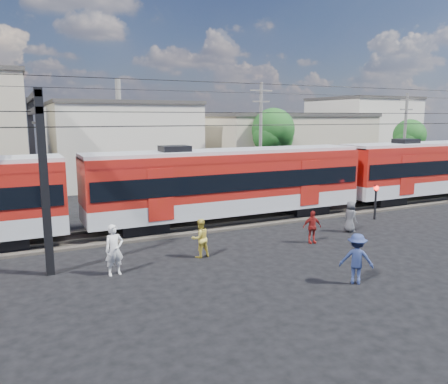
# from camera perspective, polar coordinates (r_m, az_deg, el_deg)

# --- Properties ---
(ground) EXTENTS (120.00, 120.00, 0.00)m
(ground) POSITION_cam_1_polar(r_m,az_deg,el_deg) (18.56, 12.19, -9.18)
(ground) COLOR black
(ground) RESTS_ON ground
(track_bed) EXTENTS (70.00, 3.40, 0.12)m
(track_bed) POSITION_cam_1_polar(r_m,az_deg,el_deg) (25.06, 0.91, -3.84)
(track_bed) COLOR #2D2823
(track_bed) RESTS_ON ground
(rail_near) EXTENTS (70.00, 0.12, 0.12)m
(rail_near) POSITION_cam_1_polar(r_m,az_deg,el_deg) (24.39, 1.71, -3.94)
(rail_near) COLOR #59544C
(rail_near) RESTS_ON track_bed
(rail_far) EXTENTS (70.00, 0.12, 0.12)m
(rail_far) POSITION_cam_1_polar(r_m,az_deg,el_deg) (25.69, 0.17, -3.23)
(rail_far) COLOR #59544C
(rail_far) RESTS_ON track_bed
(commuter_train) EXTENTS (50.30, 3.08, 4.17)m
(commuter_train) POSITION_cam_1_polar(r_m,az_deg,el_deg) (24.66, 1.13, 1.48)
(commuter_train) COLOR black
(commuter_train) RESTS_ON ground
(catenary) EXTENTS (70.00, 9.30, 7.52)m
(catenary) POSITION_cam_1_polar(r_m,az_deg,el_deg) (21.91, -19.89, 7.05)
(catenary) COLOR black
(catenary) RESTS_ON ground
(building_midwest) EXTENTS (12.24, 12.24, 7.30)m
(building_midwest) POSITION_cam_1_polar(r_m,az_deg,el_deg) (41.80, -13.42, 6.35)
(building_midwest) COLOR beige
(building_midwest) RESTS_ON ground
(building_mideast) EXTENTS (16.32, 10.20, 6.30)m
(building_mideast) POSITION_cam_1_polar(r_m,az_deg,el_deg) (45.34, 7.75, 6.14)
(building_mideast) COLOR tan
(building_mideast) RESTS_ON ground
(building_east) EXTENTS (10.20, 10.20, 8.30)m
(building_east) POSITION_cam_1_polar(r_m,az_deg,el_deg) (57.13, 17.42, 7.52)
(building_east) COLOR beige
(building_east) RESTS_ON ground
(utility_pole_mid) EXTENTS (1.80, 0.24, 8.50)m
(utility_pole_mid) POSITION_cam_1_polar(r_m,az_deg,el_deg) (33.41, 4.80, 7.29)
(utility_pole_mid) COLOR slate
(utility_pole_mid) RESTS_ON ground
(utility_pole_east) EXTENTS (1.80, 0.24, 8.00)m
(utility_pole_east) POSITION_cam_1_polar(r_m,az_deg,el_deg) (41.60, 22.51, 6.72)
(utility_pole_east) COLOR slate
(utility_pole_east) RESTS_ON ground
(tree_near) EXTENTS (3.82, 3.64, 6.72)m
(tree_near) POSITION_cam_1_polar(r_m,az_deg,el_deg) (37.70, 6.61, 7.74)
(tree_near) COLOR #382619
(tree_near) RESTS_ON ground
(tree_far) EXTENTS (3.36, 3.12, 5.76)m
(tree_far) POSITION_cam_1_polar(r_m,az_deg,el_deg) (46.79, 23.12, 6.58)
(tree_far) COLOR #382619
(tree_far) RESTS_ON ground
(pedestrian_a) EXTENTS (0.78, 0.57, 1.96)m
(pedestrian_a) POSITION_cam_1_polar(r_m,az_deg,el_deg) (17.20, -14.14, -7.35)
(pedestrian_a) COLOR silver
(pedestrian_a) RESTS_ON ground
(pedestrian_b) EXTENTS (0.89, 0.74, 1.68)m
(pedestrian_b) POSITION_cam_1_polar(r_m,az_deg,el_deg) (18.80, -3.13, -6.04)
(pedestrian_b) COLOR gold
(pedestrian_b) RESTS_ON ground
(pedestrian_c) EXTENTS (1.36, 1.29, 1.85)m
(pedestrian_c) POSITION_cam_1_polar(r_m,az_deg,el_deg) (16.57, 16.93, -8.34)
(pedestrian_c) COLOR navy
(pedestrian_c) RESTS_ON ground
(pedestrian_d) EXTENTS (0.98, 0.56, 1.58)m
(pedestrian_d) POSITION_cam_1_polar(r_m,az_deg,el_deg) (21.27, 11.42, -4.50)
(pedestrian_d) COLOR maroon
(pedestrian_d) RESTS_ON ground
(pedestrian_e) EXTENTS (0.56, 0.83, 1.64)m
(pedestrian_e) POSITION_cam_1_polar(r_m,az_deg,el_deg) (23.80, 16.17, -3.09)
(pedestrian_e) COLOR #4A4B4F
(pedestrian_e) RESTS_ON ground
(car_silver) EXTENTS (3.84, 1.98, 1.25)m
(car_silver) POSITION_cam_1_polar(r_m,az_deg,el_deg) (41.81, 24.72, 1.54)
(car_silver) COLOR #B9BBC0
(car_silver) RESTS_ON ground
(car_white) EXTENTS (4.42, 1.82, 1.42)m
(car_white) POSITION_cam_1_polar(r_m,az_deg,el_deg) (45.17, 25.89, 2.12)
(car_white) COLOR white
(car_white) RESTS_ON ground
(crossing_signal) EXTENTS (0.30, 0.30, 2.05)m
(crossing_signal) POSITION_cam_1_polar(r_m,az_deg,el_deg) (27.00, 19.22, -0.44)
(crossing_signal) COLOR black
(crossing_signal) RESTS_ON ground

